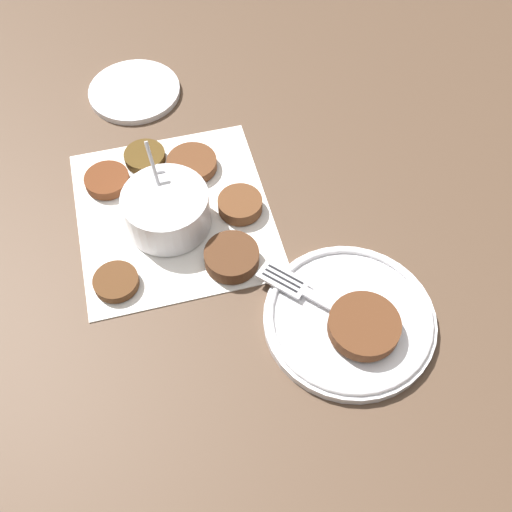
{
  "coord_description": "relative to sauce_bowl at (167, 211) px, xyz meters",
  "views": [
    {
      "loc": [
        -0.5,
        0.03,
        0.66
      ],
      "look_at": [
        -0.09,
        -0.07,
        0.02
      ],
      "focal_mm": 42.0,
      "sensor_mm": 36.0,
      "label": 1
    }
  ],
  "objects": [
    {
      "name": "fritter_4",
      "position": [
        -0.08,
        0.08,
        -0.02
      ],
      "size": [
        0.06,
        0.06,
        0.01
      ],
      "color": "#4F2F19",
      "rests_on": "napkin"
    },
    {
      "name": "fork",
      "position": [
        -0.16,
        -0.15,
        -0.01
      ],
      "size": [
        0.13,
        0.13,
        0.0
      ],
      "color": "silver",
      "rests_on": "serving_plate"
    },
    {
      "name": "fritter_5",
      "position": [
        0.12,
        0.02,
        -0.02
      ],
      "size": [
        0.06,
        0.06,
        0.01
      ],
      "color": "#4A3415",
      "rests_on": "napkin"
    },
    {
      "name": "fritter_3",
      "position": [
        -0.08,
        -0.07,
        -0.01
      ],
      "size": [
        0.07,
        0.07,
        0.02
      ],
      "color": "#492B19",
      "rests_on": "napkin"
    },
    {
      "name": "sauce_bowl",
      "position": [
        0.0,
        0.0,
        0.0
      ],
      "size": [
        0.12,
        0.11,
        0.11
      ],
      "color": "silver",
      "rests_on": "napkin"
    },
    {
      "name": "napkin",
      "position": [
        0.02,
        -0.01,
        -0.03
      ],
      "size": [
        0.29,
        0.27,
        0.0
      ],
      "color": "white",
      "rests_on": "ground_plane"
    },
    {
      "name": "serving_plate",
      "position": [
        -0.2,
        -0.19,
        -0.02
      ],
      "size": [
        0.21,
        0.21,
        0.02
      ],
      "color": "silver",
      "rests_on": "ground_plane"
    },
    {
      "name": "extra_saucer",
      "position": [
        0.27,
        0.01,
        -0.02
      ],
      "size": [
        0.15,
        0.15,
        0.01
      ],
      "color": "silver",
      "rests_on": "ground_plane"
    },
    {
      "name": "fritter_on_plate",
      "position": [
        -0.22,
        -0.2,
        -0.0
      ],
      "size": [
        0.09,
        0.09,
        0.02
      ],
      "color": "#512D19",
      "rests_on": "serving_plate"
    },
    {
      "name": "fritter_2",
      "position": [
        0.09,
        0.07,
        -0.02
      ],
      "size": [
        0.06,
        0.06,
        0.01
      ],
      "color": "#5A2D17",
      "rests_on": "napkin"
    },
    {
      "name": "fritter_1",
      "position": [
        0.0,
        -0.1,
        -0.02
      ],
      "size": [
        0.06,
        0.06,
        0.02
      ],
      "color": "brown",
      "rests_on": "napkin"
    },
    {
      "name": "ground_plane",
      "position": [
        0.0,
        -0.03,
        -0.03
      ],
      "size": [
        4.0,
        4.0,
        0.0
      ],
      "primitive_type": "plane",
      "color": "#4C3828"
    },
    {
      "name": "fritter_0",
      "position": [
        0.09,
        -0.05,
        -0.02
      ],
      "size": [
        0.07,
        0.07,
        0.02
      ],
      "color": "#56311C",
      "rests_on": "napkin"
    }
  ]
}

